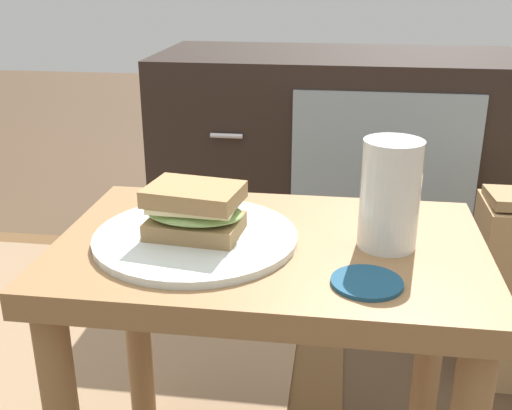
# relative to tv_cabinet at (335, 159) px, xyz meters

# --- Properties ---
(side_table) EXTENTS (0.56, 0.36, 0.46)m
(side_table) POSITION_rel_tv_cabinet_xyz_m (-0.07, -0.95, 0.08)
(side_table) COLOR olive
(side_table) RESTS_ON ground
(tv_cabinet) EXTENTS (0.96, 0.46, 0.58)m
(tv_cabinet) POSITION_rel_tv_cabinet_xyz_m (0.00, 0.00, 0.00)
(tv_cabinet) COLOR black
(tv_cabinet) RESTS_ON ground
(area_rug) EXTENTS (1.16, 0.88, 0.01)m
(area_rug) POSITION_rel_tv_cabinet_xyz_m (-0.54, -0.45, -0.29)
(area_rug) COLOR brown
(area_rug) RESTS_ON ground
(plate) EXTENTS (0.27, 0.27, 0.01)m
(plate) POSITION_rel_tv_cabinet_xyz_m (-0.17, -0.96, 0.17)
(plate) COLOR silver
(plate) RESTS_ON side_table
(sandwich_front) EXTENTS (0.14, 0.10, 0.07)m
(sandwich_front) POSITION_rel_tv_cabinet_xyz_m (-0.17, -0.96, 0.21)
(sandwich_front) COLOR #9E7A4C
(sandwich_front) RESTS_ON plate
(beer_glass) EXTENTS (0.08, 0.08, 0.14)m
(beer_glass) POSITION_rel_tv_cabinet_xyz_m (0.08, -0.94, 0.24)
(beer_glass) COLOR silver
(beer_glass) RESTS_ON side_table
(coaster) EXTENTS (0.08, 0.08, 0.01)m
(coaster) POSITION_rel_tv_cabinet_xyz_m (0.05, -1.05, 0.17)
(coaster) COLOR navy
(coaster) RESTS_ON side_table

